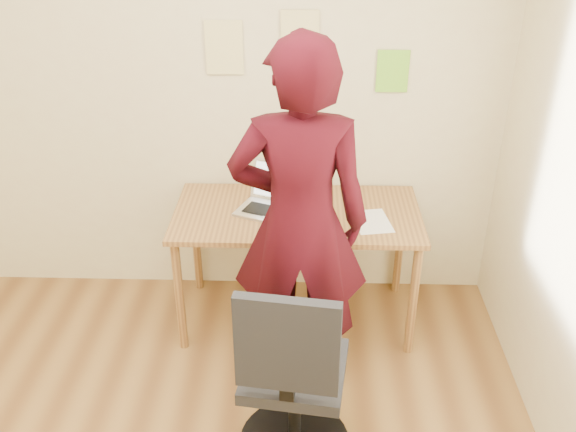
{
  "coord_description": "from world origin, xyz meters",
  "views": [
    {
      "loc": [
        0.59,
        -1.81,
        2.48
      ],
      "look_at": [
        0.51,
        0.95,
        0.95
      ],
      "focal_mm": 40.0,
      "sensor_mm": 36.0,
      "label": 1
    }
  ],
  "objects_px": {
    "laptop": "(272,201)",
    "office_chair": "(293,386)",
    "phone": "(322,230)",
    "person": "(300,224)",
    "desk": "(297,225)"
  },
  "relations": [
    {
      "from": "office_chair",
      "to": "desk",
      "type": "bearing_deg",
      "value": 97.86
    },
    {
      "from": "laptop",
      "to": "office_chair",
      "type": "relative_size",
      "value": 0.42
    },
    {
      "from": "laptop",
      "to": "office_chair",
      "type": "distance_m",
      "value": 1.17
    },
    {
      "from": "laptop",
      "to": "phone",
      "type": "xyz_separation_m",
      "value": [
        0.28,
        -0.24,
        -0.05
      ]
    },
    {
      "from": "desk",
      "to": "person",
      "type": "xyz_separation_m",
      "value": [
        0.02,
        -0.49,
        0.29
      ]
    },
    {
      "from": "office_chair",
      "to": "person",
      "type": "height_order",
      "value": "person"
    },
    {
      "from": "desk",
      "to": "person",
      "type": "height_order",
      "value": "person"
    },
    {
      "from": "desk",
      "to": "phone",
      "type": "xyz_separation_m",
      "value": [
        0.14,
        -0.21,
        0.09
      ]
    },
    {
      "from": "laptop",
      "to": "phone",
      "type": "height_order",
      "value": "laptop"
    },
    {
      "from": "phone",
      "to": "laptop",
      "type": "bearing_deg",
      "value": 107.48
    },
    {
      "from": "laptop",
      "to": "office_chair",
      "type": "bearing_deg",
      "value": -60.47
    },
    {
      "from": "phone",
      "to": "person",
      "type": "distance_m",
      "value": 0.36
    },
    {
      "from": "desk",
      "to": "laptop",
      "type": "bearing_deg",
      "value": 166.83
    },
    {
      "from": "laptop",
      "to": "office_chair",
      "type": "xyz_separation_m",
      "value": [
        0.14,
        -1.1,
        -0.36
      ]
    },
    {
      "from": "desk",
      "to": "laptop",
      "type": "distance_m",
      "value": 0.2
    }
  ]
}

